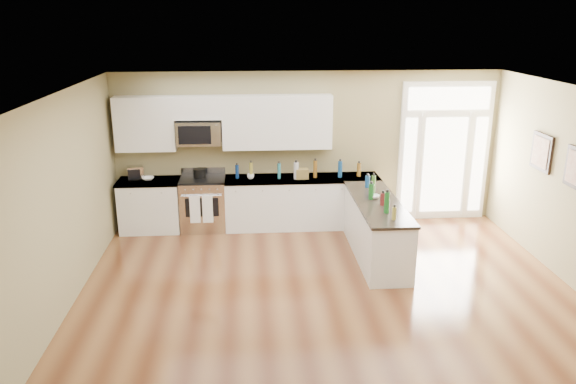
{
  "coord_description": "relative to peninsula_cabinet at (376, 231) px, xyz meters",
  "views": [
    {
      "loc": [
        -1.07,
        -6.01,
        3.73
      ],
      "look_at": [
        -0.51,
        2.0,
        1.2
      ],
      "focal_mm": 35.0,
      "sensor_mm": 36.0,
      "label": 1
    }
  ],
  "objects": [
    {
      "name": "bowl_left",
      "position": [
        -3.81,
        1.47,
        0.53
      ],
      "size": [
        0.25,
        0.25,
        0.05
      ],
      "primitive_type": "imported",
      "rotation": [
        0.0,
        0.0,
        0.2
      ],
      "color": "white",
      "rests_on": "back_cabinet_left"
    },
    {
      "name": "back_cabinet_left",
      "position": [
        -3.8,
        1.45,
        0.0
      ],
      "size": [
        1.1,
        0.66,
        0.94
      ],
      "color": "white",
      "rests_on": "ground"
    },
    {
      "name": "upper_cabinet_right",
      "position": [
        -1.5,
        1.59,
        1.49
      ],
      "size": [
        1.94,
        0.33,
        0.95
      ],
      "primitive_type": "cube",
      "color": "white",
      "rests_on": "room_shell"
    },
    {
      "name": "room_shell",
      "position": [
        -0.93,
        -2.24,
        1.27
      ],
      "size": [
        8.0,
        8.0,
        8.0
      ],
      "color": "#8E845A",
      "rests_on": "ground"
    },
    {
      "name": "upper_cabinet_left",
      "position": [
        -3.81,
        1.59,
        1.49
      ],
      "size": [
        1.04,
        0.33,
        0.95
      ],
      "primitive_type": "cube",
      "color": "white",
      "rests_on": "room_shell"
    },
    {
      "name": "peninsula_cabinet",
      "position": [
        0.0,
        0.0,
        0.0
      ],
      "size": [
        0.69,
        2.32,
        0.94
      ],
      "color": "white",
      "rests_on": "ground"
    },
    {
      "name": "microwave",
      "position": [
        -2.88,
        1.56,
        1.33
      ],
      "size": [
        0.78,
        0.41,
        0.42
      ],
      "color": "silver",
      "rests_on": "room_shell"
    },
    {
      "name": "stockpot",
      "position": [
        -2.9,
        1.54,
        0.6
      ],
      "size": [
        0.3,
        0.3,
        0.17
      ],
      "primitive_type": "cylinder",
      "rotation": [
        0.0,
        0.0,
        -0.4
      ],
      "color": "black",
      "rests_on": "kitchen_range"
    },
    {
      "name": "back_cabinet_right",
      "position": [
        -1.08,
        1.45,
        0.0
      ],
      "size": [
        2.85,
        0.66,
        0.94
      ],
      "color": "white",
      "rests_on": "ground"
    },
    {
      "name": "cup_counter",
      "position": [
        -1.99,
        1.4,
        0.55
      ],
      "size": [
        0.13,
        0.13,
        0.1
      ],
      "primitive_type": "imported",
      "rotation": [
        0.0,
        0.0,
        0.06
      ],
      "color": "white",
      "rests_on": "back_cabinet_right"
    },
    {
      "name": "kitchen_range",
      "position": [
        -2.85,
        1.45,
        0.04
      ],
      "size": [
        0.8,
        0.71,
        1.08
      ],
      "color": "silver",
      "rests_on": "ground"
    },
    {
      "name": "toaster_oven",
      "position": [
        -4.03,
        1.54,
        0.62
      ],
      "size": [
        0.32,
        0.27,
        0.23
      ],
      "primitive_type": "cube",
      "rotation": [
        0.0,
        0.0,
        0.25
      ],
      "color": "silver",
      "rests_on": "back_cabinet_left"
    },
    {
      "name": "cardboard_box",
      "position": [
        -1.07,
        1.37,
        0.6
      ],
      "size": [
        0.23,
        0.17,
        0.18
      ],
      "primitive_type": "cube",
      "rotation": [
        0.0,
        0.0,
        0.03
      ],
      "color": "brown",
      "rests_on": "back_cabinet_right"
    },
    {
      "name": "entry_door",
      "position": [
        1.62,
        1.71,
        0.87
      ],
      "size": [
        1.7,
        0.1,
        2.6
      ],
      "color": "white",
      "rests_on": "ground"
    },
    {
      "name": "wall_art_near",
      "position": [
        2.54,
        -0.04,
        1.27
      ],
      "size": [
        0.05,
        0.58,
        0.58
      ],
      "color": "black",
      "rests_on": "room_shell"
    },
    {
      "name": "counter_bottles",
      "position": [
        -0.57,
        0.75,
        0.64
      ],
      "size": [
        2.33,
        2.37,
        0.32
      ],
      "color": "#19591E",
      "rests_on": "back_cabinet_right"
    },
    {
      "name": "upper_cabinet_short",
      "position": [
        -2.88,
        1.59,
        1.77
      ],
      "size": [
        0.82,
        0.33,
        0.4
      ],
      "primitive_type": "cube",
      "color": "white",
      "rests_on": "room_shell"
    },
    {
      "name": "ground",
      "position": [
        -0.93,
        -2.24,
        -0.43
      ],
      "size": [
        8.0,
        8.0,
        0.0
      ],
      "primitive_type": "plane",
      "color": "#552C18"
    },
    {
      "name": "bowl_peninsula",
      "position": [
        -0.02,
        0.15,
        0.53
      ],
      "size": [
        0.2,
        0.2,
        0.05
      ],
      "primitive_type": "imported",
      "rotation": [
        0.0,
        0.0,
        0.24
      ],
      "color": "white",
      "rests_on": "peninsula_cabinet"
    }
  ]
}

